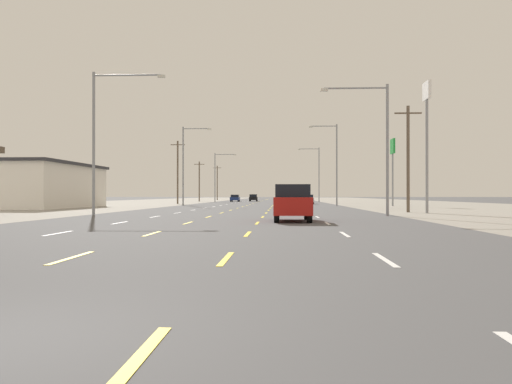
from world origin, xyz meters
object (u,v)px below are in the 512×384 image
Objects in this scene: hatchback_inner_left_farther at (253,198)px; pole_sign_right_row_2 at (393,155)px; pole_sign_right_row_1 at (427,118)px; sedan_far_left_far at (235,198)px; suv_inner_right_nearest at (292,202)px; hatchback_inner_right_midfar at (284,198)px; streetlight_left_row_1 at (186,161)px; sedan_inner_right_near at (289,201)px; streetlight_left_row_0 at (102,131)px; sedan_far_right_mid at (308,199)px; streetlight_left_row_2 at (217,174)px; streetlight_right_row_1 at (334,159)px; streetlight_right_row_0 at (380,138)px; streetlight_right_row_2 at (317,171)px.

pole_sign_right_row_2 reaches higher than hatchback_inner_left_farther.
sedan_far_left_far is at bearing 107.07° from pole_sign_right_row_1.
suv_inner_right_nearest reaches higher than hatchback_inner_right_midfar.
streetlight_left_row_1 reaches higher than hatchback_inner_right_midfar.
sedan_far_left_far is (-10.55, 52.83, 0.00)m from sedan_inner_right_near.
streetlight_left_row_1 is (-0.21, 33.76, 0.09)m from streetlight_left_row_0.
sedan_far_left_far is at bearing 132.64° from hatchback_inner_right_midfar.
sedan_far_right_mid is 22.20m from streetlight_left_row_1.
streetlight_left_row_2 is (-13.26, 75.19, 4.56)m from suv_inner_right_nearest.
pole_sign_right_row_1 is at bearing -80.93° from streetlight_right_row_1.
streetlight_left_row_0 is 1.12× the size of streetlight_right_row_0.
suv_inner_right_nearest is 1.26× the size of hatchback_inner_right_midfar.
suv_inner_right_nearest is 55.10m from sedan_far_right_mid.
pole_sign_right_row_1 reaches higher than hatchback_inner_left_farther.
sedan_inner_right_near is at bearing -42.07° from streetlight_left_row_1.
streetlight_left_row_1 is at bearing -90.16° from streetlight_left_row_2.
sedan_far_left_far is at bearing 102.45° from streetlight_right_row_0.
sedan_inner_right_near is at bearing -78.71° from sedan_far_left_far.
hatchback_inner_right_midfar is at bearing 95.72° from streetlight_right_row_0.
sedan_far_left_far is at bearing 66.99° from streetlight_left_row_2.
pole_sign_right_row_2 is at bearing -57.11° from sedan_far_right_mid.
sedan_far_left_far is (-10.35, 82.03, -0.27)m from suv_inner_right_nearest.
pole_sign_right_row_2 reaches higher than hatchback_inner_right_midfar.
sedan_far_right_mid and sedan_far_left_far have the same top height.
streetlight_right_row_1 is 1.01× the size of streetlight_right_row_2.
suv_inner_right_nearest reaches higher than sedan_inner_right_near.
hatchback_inner_left_farther is 0.38× the size of pole_sign_right_row_1.
hatchback_inner_left_farther is at bearing 81.92° from streetlight_left_row_1.
hatchback_inner_right_midfar is (-0.49, 41.90, 0.03)m from sedan_inner_right_near.
streetlight_right_row_2 is at bearing -22.45° from sedan_far_left_far.
streetlight_left_row_2 is at bearing 90.10° from streetlight_left_row_0.
hatchback_inner_left_farther is at bearing 103.33° from pole_sign_right_row_1.
streetlight_right_row_0 is (19.20, -0.00, -0.61)m from streetlight_left_row_0.
sedan_far_left_far is 1.15× the size of hatchback_inner_left_farther.
streetlight_left_row_2 is (-13.45, 45.99, 4.83)m from sedan_inner_right_near.
streetlight_right_row_2 is (19.55, 33.76, 0.11)m from streetlight_left_row_1.
streetlight_right_row_2 is at bearing 82.19° from sedan_far_right_mid.
pole_sign_right_row_1 is 0.98× the size of streetlight_left_row_1.
streetlight_left_row_2 reaches higher than hatchback_inner_left_farther.
streetlight_left_row_0 is at bearing -109.29° from sedan_far_right_mid.
hatchback_inner_left_farther is at bearing 99.17° from streetlight_right_row_0.
hatchback_inner_right_midfar is 0.39× the size of streetlight_left_row_0.
hatchback_inner_left_farther is 80.95m from streetlight_right_row_0.
sedan_inner_right_near is 0.47× the size of streetlight_left_row_2.
hatchback_inner_right_midfar is at bearing 90.23° from suv_inner_right_nearest.
streetlight_left_row_1 is (-13.35, 41.43, 4.96)m from suv_inner_right_nearest.
sedan_far_left_far is 0.42× the size of streetlight_right_row_2.
sedan_inner_right_near is 1.15× the size of hatchback_inner_right_midfar.
pole_sign_right_row_1 is (21.10, -68.71, 6.66)m from sedan_far_left_far.
sedan_far_right_mid is at bearing 101.79° from streetlight_right_row_1.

